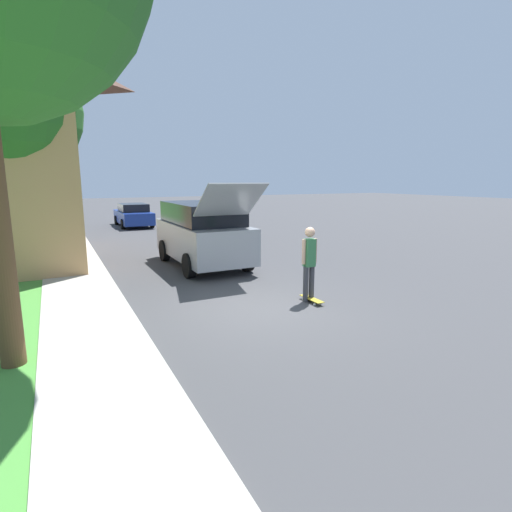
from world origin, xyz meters
TOP-DOWN VIEW (x-y plane):
  - ground_plane at (0.00, 0.00)m, footprint 120.00×120.00m
  - sidewalk at (-3.60, 6.00)m, footprint 1.80×80.00m
  - lawn_tree_far at (-4.99, 6.22)m, footprint 4.12×4.12m
  - suv_parked at (0.40, 4.90)m, footprint 2.17×5.43m
  - car_down_street at (0.46, 18.01)m, footprint 1.91×4.38m
  - skateboarder at (1.29, -0.17)m, footprint 0.41×0.24m
  - skateboard at (1.31, -0.29)m, footprint 0.20×0.78m

SIDE VIEW (x-z plane):
  - ground_plane at x=0.00m, z-range 0.00..0.00m
  - sidewalk at x=-3.60m, z-range 0.00..0.10m
  - skateboard at x=1.31m, z-range 0.03..0.13m
  - car_down_street at x=0.46m, z-range -0.01..1.42m
  - skateboarder at x=1.29m, z-range 0.12..1.93m
  - suv_parked at x=0.40m, z-range -0.27..2.56m
  - lawn_tree_far at x=-4.99m, z-range 1.46..8.37m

